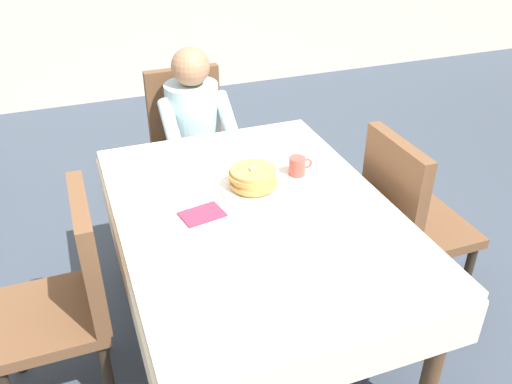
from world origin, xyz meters
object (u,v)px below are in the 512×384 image
Objects in this scene: chair_diner at (190,138)px; chair_left_side at (69,291)px; cup_coffee at (298,166)px; diner_person at (195,127)px; knife_right_of_plate at (295,184)px; fork_left_of_plate at (212,200)px; spoon_near_edge at (275,236)px; plate_breakfast at (253,189)px; syrup_pitcher at (189,176)px; dining_table_main at (255,226)px; breakfast_stack at (253,178)px; chair_right_side at (407,214)px.

chair_diner is 1.41m from chair_left_side.
chair_diner reaches higher than cup_coffee.
diner_person is 9.91× the size of cup_coffee.
diner_person is 1.29m from chair_left_side.
chair_diner is 1.10m from knife_right_of_plate.
fork_left_of_plate is at bearing 79.89° from diner_person.
spoon_near_edge is (0.77, -0.21, 0.21)m from chair_left_side.
plate_breakfast is 0.29m from syrup_pitcher.
dining_table_main is at bearing 89.24° from diner_person.
dining_table_main is 0.17m from plate_breakfast.
breakfast_stack is 2.64× the size of syrup_pitcher.
diner_person reaches higher than knife_right_of_plate.
dining_table_main is 0.78m from chair_left_side.
diner_person is at bearing 108.11° from cup_coffee.
knife_right_of_plate is (0.22, -1.05, 0.21)m from chair_diner.
breakfast_stack is (-0.73, 0.14, 0.27)m from chair_right_side.
diner_person is 0.77m from syrup_pitcher.
fork_left_of_plate and knife_right_of_plate have the same top height.
plate_breakfast is 0.25m from cup_coffee.
dining_table_main is at bearing 89.34° from chair_diner.
plate_breakfast is 1.56× the size of fork_left_of_plate.
chair_left_side is at bearing 180.00° from dining_table_main.
spoon_near_edge reaches higher than dining_table_main.
diner_person is at bearing 7.99° from knife_right_of_plate.
chair_right_side reaches higher than syrup_pitcher.
chair_diner is 6.20× the size of spoon_near_edge.
spoon_near_edge is at bearing -67.73° from syrup_pitcher.
chair_left_side is at bearing -169.35° from cup_coffee.
spoon_near_edge is at bearing -160.52° from fork_left_of_plate.
knife_right_of_plate is at bearing -94.94° from fork_left_of_plate.
chair_right_side is 6.20× the size of spoon_near_edge.
chair_left_side is 0.68m from syrup_pitcher.
cup_coffee is at bearing 14.51° from breakfast_stack.
chair_right_side is at bearing 126.75° from diner_person.
cup_coffee reaches higher than dining_table_main.
chair_left_side is at bearing 52.28° from diner_person.
chair_right_side is at bearing 5.67° from spoon_near_edge.
dining_table_main is 1.01m from diner_person.
chair_diner reaches higher than syrup_pitcher.
chair_diner is 11.62× the size of syrup_pitcher.
syrup_pitcher is at bearing -63.23° from chair_left_side.
cup_coffee reaches higher than knife_right_of_plate.
chair_diner is at bearing 76.28° from syrup_pitcher.
spoon_near_edge is at bearing -123.97° from cup_coffee.
cup_coffee reaches higher than fork_left_of_plate.
chair_diner reaches higher than dining_table_main.
chair_right_side reaches higher than dining_table_main.
chair_left_side is 0.83m from spoon_near_edge.
knife_right_of_plate is at bearing -21.46° from syrup_pitcher.
chair_diner is at bearing 105.35° from cup_coffee.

